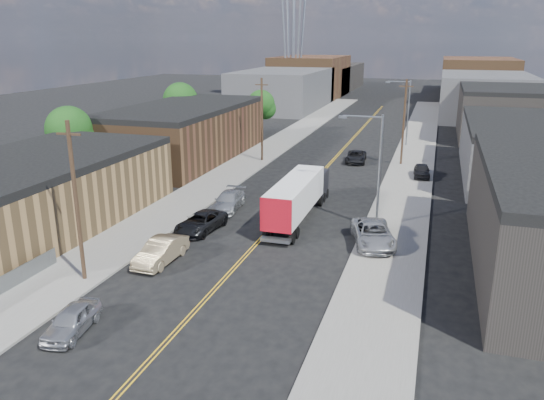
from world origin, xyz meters
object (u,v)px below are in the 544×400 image
Objects in this scene: car_right_lot_c at (422,171)px; car_ahead_truck at (356,157)px; car_left_a at (72,320)px; car_left_b at (161,251)px; car_left_d at (228,201)px; car_right_lot_a at (373,234)px; car_left_c at (201,222)px; semi_truck at (299,194)px.

car_ahead_truck is (-7.90, 5.54, -0.16)m from car_right_lot_c.
car_left_b is at bearing 82.20° from car_left_a.
car_left_b is at bearing -94.21° from car_left_d.
car_left_b is 0.84× the size of car_right_lot_a.
car_left_d is 1.06× the size of car_ahead_truck.
car_left_a is at bearing -144.30° from car_right_lot_a.
car_ahead_truck is (7.88, 27.57, -0.03)m from car_left_c.
car_left_a is at bearing -116.61° from car_right_lot_c.
semi_truck is at bearing 63.28° from car_left_b.
car_right_lot_a is at bearing 43.50° from car_left_a.
car_right_lot_c is at bearing -39.53° from car_ahead_truck.
car_left_b is 32.44m from car_right_lot_c.
car_left_b is 6.33m from car_left_c.
car_left_b is 1.20× the size of car_right_lot_c.
car_left_a is 0.82× the size of car_ahead_truck.
car_ahead_truck is at bearing 79.04° from car_left_b.
semi_truck is at bearing 129.80° from car_right_lot_a.
car_left_d is at bearing 96.17° from car_left_c.
semi_truck is 2.80× the size of car_left_b.
car_left_a is at bearing -83.83° from car_left_c.
car_left_a is at bearing -104.82° from car_ahead_truck.
car_left_c is at bearing -94.21° from car_left_d.
car_left_c is at bearing -129.50° from car_right_lot_c.
car_right_lot_c is 9.66m from car_ahead_truck.
semi_truck is 2.65× the size of car_left_c.
car_left_b is (-6.50, -11.80, -1.24)m from semi_truck.
car_left_b is at bearing -118.87° from semi_truck.
car_left_c is at bearing 82.20° from car_left_a.
car_left_c is 0.89× the size of car_right_lot_a.
car_left_a is 21.39m from car_left_d.
car_right_lot_a is at bearing -24.60° from car_left_d.
semi_truck is at bearing -98.06° from car_ahead_truck.
car_right_lot_a is (13.20, 16.48, 0.27)m from car_left_a.
car_left_b reaches higher than car_left_d.
car_left_c is 0.98× the size of car_left_d.
car_right_lot_a reaches higher than car_left_d.
car_right_lot_a reaches higher than car_left_b.
car_right_lot_c is (15.78, 22.02, 0.12)m from car_left_c.
car_right_lot_c reaches higher than car_left_a.
car_left_c is (0.00, 15.63, 0.03)m from car_left_a.
car_right_lot_c is at bearing 41.64° from car_left_d.
semi_truck is 13.53m from car_left_b.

